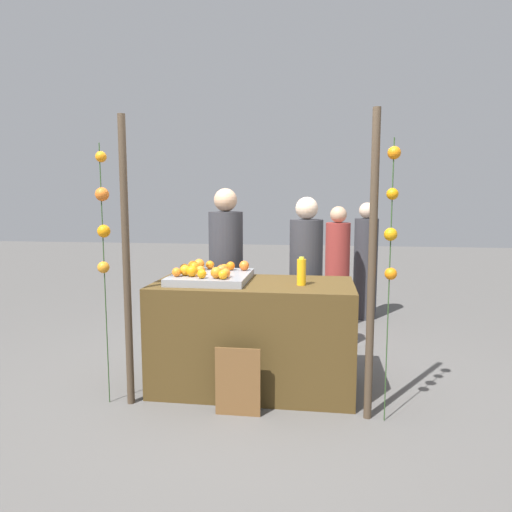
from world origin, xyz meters
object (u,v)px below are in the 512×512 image
(orange_0, at_px, (185,268))
(orange_1, at_px, (192,271))
(chalkboard_sign, at_px, (238,382))
(vendor_left, at_px, (226,279))
(vendor_right, at_px, (306,285))
(juice_bottle, at_px, (301,272))
(stall_counter, at_px, (254,335))

(orange_0, relative_size, orange_1, 0.90)
(chalkboard_sign, distance_m, vendor_left, 1.41)
(vendor_left, bearing_deg, orange_0, -106.53)
(orange_1, relative_size, vendor_right, 0.06)
(juice_bottle, bearing_deg, orange_0, 175.12)
(orange_1, relative_size, chalkboard_sign, 0.17)
(stall_counter, bearing_deg, vendor_left, 117.55)
(orange_1, relative_size, vendor_left, 0.05)
(vendor_left, bearing_deg, vendor_right, 0.74)
(vendor_right, bearing_deg, chalkboard_sign, -109.34)
(orange_1, bearing_deg, vendor_right, 44.65)
(stall_counter, xyz_separation_m, vendor_left, (-0.38, 0.72, 0.33))
(vendor_right, bearing_deg, juice_bottle, -90.96)
(stall_counter, relative_size, vendor_left, 0.98)
(chalkboard_sign, bearing_deg, juice_bottle, 47.27)
(stall_counter, height_order, vendor_left, vendor_left)
(chalkboard_sign, distance_m, vendor_right, 1.44)
(juice_bottle, xyz_separation_m, chalkboard_sign, (-0.43, -0.47, -0.75))
(stall_counter, height_order, orange_0, orange_0)
(orange_1, xyz_separation_m, vendor_right, (0.89, 0.88, -0.26))
(orange_0, height_order, juice_bottle, juice_bottle)
(orange_0, relative_size, vendor_left, 0.05)
(chalkboard_sign, xyz_separation_m, vendor_left, (-0.34, 1.26, 0.53))
(juice_bottle, height_order, vendor_right, vendor_right)
(orange_0, xyz_separation_m, chalkboard_sign, (0.55, -0.55, -0.74))
(orange_0, distance_m, vendor_right, 1.25)
(chalkboard_sign, height_order, vendor_left, vendor_left)
(orange_0, bearing_deg, vendor_right, 35.83)
(stall_counter, height_order, orange_1, orange_1)
(orange_1, bearing_deg, stall_counter, 16.58)
(stall_counter, distance_m, chalkboard_sign, 0.57)
(orange_0, distance_m, vendor_left, 0.77)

